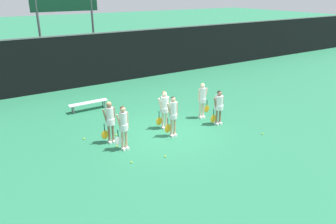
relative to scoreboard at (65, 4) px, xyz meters
The scene contains 16 objects.
ground_plane 11.50m from the scoreboard, 84.62° to the right, with size 140.00×140.00×0.00m, color #26724C.
fence_windscreen 3.75m from the scoreboard, 58.06° to the right, with size 60.00×0.08×3.31m.
scoreboard is the anchor object (origin of this frame).
bench_courtside 7.48m from the scoreboard, 99.52° to the right, with size 2.02×0.39×0.42m.
player_0 11.56m from the scoreboard, 96.96° to the right, with size 0.63×0.33×1.78m.
player_1 11.53m from the scoreboard, 85.02° to the right, with size 0.61×0.33×1.76m.
player_2 12.03m from the scoreboard, 72.57° to the right, with size 0.70×0.41×1.61m.
player_3 10.81m from the scoreboard, 98.63° to the right, with size 0.64×0.35×1.75m.
player_4 10.69m from the scoreboard, 83.76° to the right, with size 0.67×0.38×1.72m.
player_5 11.05m from the scoreboard, 71.52° to the right, with size 0.62×0.34×1.73m.
tennis_ball_0 13.15m from the scoreboard, 91.50° to the right, with size 0.06×0.06×0.06m, color #CCE033.
tennis_ball_1 14.30m from the scoreboard, 71.41° to the right, with size 0.07×0.07×0.07m, color #CCE033.
tennis_ball_2 10.60m from the scoreboard, 104.61° to the right, with size 0.07×0.07×0.07m, color #CCE033.
tennis_ball_3 11.66m from the scoreboard, 98.18° to the right, with size 0.07×0.07×0.07m, color #CCE033.
tennis_ball_4 12.99m from the scoreboard, 97.55° to the right, with size 0.07×0.07×0.07m, color #CCE033.
tennis_ball_5 10.70m from the scoreboard, 96.54° to the right, with size 0.07×0.07×0.07m, color #CCE033.
Camera 1 is at (-7.00, -11.02, 5.90)m, focal length 35.00 mm.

